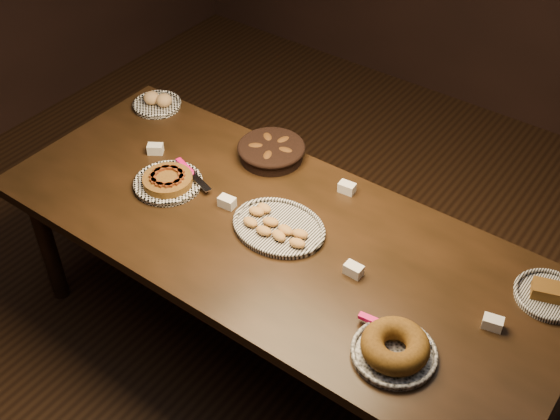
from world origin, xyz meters
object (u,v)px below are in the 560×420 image
Objects in this scene: apple_tart_plate at (168,181)px; bundt_cake_plate at (395,348)px; buffet_table at (275,244)px; madeleine_platter at (278,227)px.

apple_tart_plate is 1.26m from bundt_cake_plate.
apple_tart_plate is (-0.55, -0.04, 0.10)m from buffet_table.
apple_tart_plate reaches higher than buffet_table.
madeleine_platter is at bearing -7.80° from apple_tart_plate.
bundt_cake_plate is at bearing -23.04° from apple_tart_plate.
madeleine_platter is 0.74m from bundt_cake_plate.
buffet_table is 0.56m from apple_tart_plate.
buffet_table is 0.09m from madeleine_platter.
bundt_cake_plate reaches higher than apple_tart_plate.
bundt_cake_plate is at bearing -21.65° from madeleine_platter.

